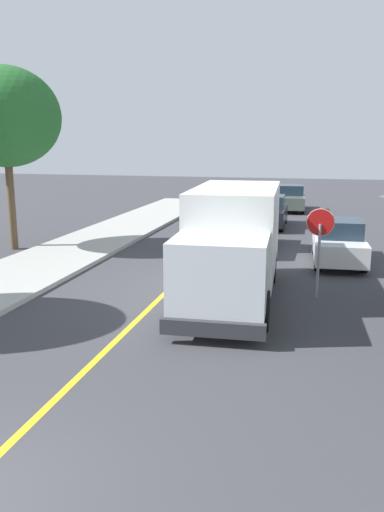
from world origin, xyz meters
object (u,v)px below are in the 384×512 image
at_px(parked_van_across, 339,242).
at_px(street_tree_down_block, 5,117).
at_px(stop_sign, 320,236).
at_px(parked_car_far, 291,199).
at_px(parked_car_near, 252,231).
at_px(box_truck, 233,239).
at_px(parked_car_mid, 269,212).

height_order(parked_van_across, street_tree_down_block, street_tree_down_block).
xyz_separation_m(stop_sign, street_tree_down_block, (-12.63, 4.19, 3.60)).
distance_m(parked_car_far, parked_van_across, 15.09).
xyz_separation_m(parked_car_near, street_tree_down_block, (-9.83, -2.43, 4.67)).
distance_m(box_truck, street_tree_down_block, 11.85).
bearing_deg(parked_car_mid, parked_van_across, -66.67).
xyz_separation_m(box_truck, parked_car_far, (0.51, 20.23, -0.97)).
xyz_separation_m(box_truck, parked_van_across, (3.15, 5.37, -0.97)).
xyz_separation_m(parked_car_near, stop_sign, (2.80, -6.62, 1.06)).
distance_m(parked_car_mid, parked_van_across, 8.57).
xyz_separation_m(parked_van_across, stop_sign, (-0.71, -4.78, 1.06)).
height_order(box_truck, parked_van_across, box_truck).
distance_m(parked_car_near, parked_car_far, 13.05).
height_order(parked_car_far, parked_van_across, same).
bearing_deg(stop_sign, parked_car_far, 95.59).
bearing_deg(parked_car_mid, stop_sign, -78.04).
bearing_deg(parked_car_near, box_truck, -87.05).
bearing_deg(box_truck, street_tree_down_block, 154.91).
height_order(parked_van_across, stop_sign, stop_sign).
distance_m(box_truck, parked_car_near, 7.28).
distance_m(parked_car_far, street_tree_down_block, 19.37).
distance_m(box_truck, parked_car_far, 20.26).
bearing_deg(parked_car_mid, parked_car_far, 83.80).
relative_size(parked_car_mid, parked_van_across, 0.99).
bearing_deg(parked_car_far, stop_sign, -84.41).
relative_size(parked_car_near, parked_van_across, 0.99).
relative_size(parked_car_near, parked_car_far, 0.99).
height_order(parked_car_near, parked_car_far, same).
xyz_separation_m(parked_car_far, street_tree_down_block, (-10.71, -15.45, 4.67)).
distance_m(parked_car_near, parked_van_across, 3.97).
relative_size(parked_car_near, stop_sign, 1.67).
bearing_deg(street_tree_down_block, parked_car_far, 55.27).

